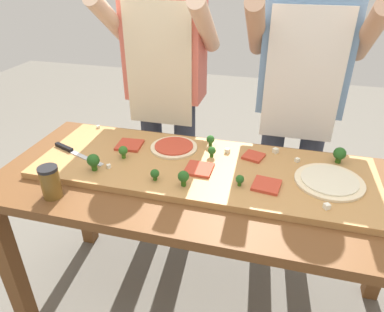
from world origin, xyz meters
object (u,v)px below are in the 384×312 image
(prep_table, at_px, (209,201))
(chefs_knife, at_px, (72,151))
(cheese_crumble_a, at_px, (227,151))
(cheese_crumble_b, at_px, (327,206))
(broccoli_floret_center_left, at_px, (93,161))
(pizza_slice_far_left, at_px, (254,156))
(cook_left, at_px, (165,80))
(pizza_slice_near_left, at_px, (266,185))
(broccoli_floret_front_mid, at_px, (240,180))
(broccoli_floret_front_left, at_px, (123,151))
(broccoli_floret_back_left, at_px, (183,177))
(broccoli_floret_back_mid, at_px, (212,151))
(cook_right, at_px, (300,91))
(pizza_slice_near_right, at_px, (130,145))
(cheese_crumble_f, at_px, (276,151))
(sauce_jar, at_px, (50,182))
(pizza_slice_far_right, at_px, (199,169))
(cheese_crumble_c, at_px, (109,166))
(broccoli_floret_front_right, at_px, (340,154))
(cheese_crumble_d, at_px, (98,127))
(broccoli_floret_center_right, at_px, (155,174))
(broccoli_floret_back_right, at_px, (210,140))
(pizza_whole_tomato_red, at_px, (174,147))
(pizza_whole_cheese_artichoke, at_px, (329,181))
(cheese_crumble_e, at_px, (297,160))

(prep_table, xyz_separation_m, chefs_knife, (-0.63, 0.02, 0.14))
(cheese_crumble_a, distance_m, cheese_crumble_b, 0.50)
(prep_table, height_order, broccoli_floret_center_left, broccoli_floret_center_left)
(pizza_slice_far_left, bearing_deg, cook_left, 143.97)
(prep_table, distance_m, chefs_knife, 0.65)
(pizza_slice_near_left, height_order, broccoli_floret_front_mid, broccoli_floret_front_mid)
(broccoli_floret_front_left, bearing_deg, broccoli_floret_back_left, -24.03)
(pizza_slice_near_left, distance_m, broccoli_floret_back_mid, 0.30)
(broccoli_floret_center_left, height_order, cook_right, cook_right)
(pizza_slice_near_right, bearing_deg, cook_left, 84.68)
(chefs_knife, relative_size, cook_left, 0.18)
(cheese_crumble_f, xyz_separation_m, sauce_jar, (-0.79, -0.51, 0.03))
(pizza_slice_far_right, distance_m, cheese_crumble_c, 0.37)
(pizza_slice_far_right, distance_m, cook_left, 0.65)
(broccoli_floret_front_right, distance_m, sauce_jar, 1.15)
(broccoli_floret_center_left, bearing_deg, cheese_crumble_d, 115.84)
(cheese_crumble_a, bearing_deg, cheese_crumble_f, 14.41)
(cheese_crumble_d, height_order, cook_right, cook_right)
(cheese_crumble_f, distance_m, cook_right, 0.37)
(broccoli_floret_front_right, height_order, cheese_crumble_f, broccoli_floret_front_right)
(cook_left, bearing_deg, cheese_crumble_d, -134.41)
(broccoli_floret_center_right, bearing_deg, broccoli_floret_front_right, 24.96)
(chefs_knife, xyz_separation_m, cook_left, (0.26, 0.54, 0.18))
(broccoli_floret_back_right, bearing_deg, pizza_slice_far_left, -15.72)
(pizza_slice_far_left, relative_size, broccoli_floret_front_mid, 1.80)
(cheese_crumble_d, distance_m, cook_left, 0.43)
(broccoli_floret_front_right, height_order, cook_left, cook_left)
(chefs_knife, relative_size, broccoli_floret_front_mid, 6.48)
(sauce_jar, relative_size, cook_left, 0.08)
(pizza_slice_near_right, relative_size, broccoli_floret_front_right, 1.59)
(pizza_whole_tomato_red, relative_size, sauce_jar, 1.67)
(pizza_whole_cheese_artichoke, height_order, pizza_slice_far_left, pizza_whole_cheese_artichoke)
(broccoli_floret_center_right, distance_m, cheese_crumble_b, 0.63)
(pizza_whole_tomato_red, xyz_separation_m, cook_left, (-0.16, 0.39, 0.18))
(broccoli_floret_front_right, xyz_separation_m, cheese_crumble_d, (-1.14, 0.05, -0.03))
(pizza_slice_far_right, distance_m, cheese_crumble_f, 0.37)
(pizza_slice_far_left, relative_size, broccoli_floret_back_mid, 1.69)
(broccoli_floret_front_right, relative_size, cheese_crumble_f, 3.25)
(pizza_slice_far_left, relative_size, cook_right, 0.05)
(cheese_crumble_a, height_order, sauce_jar, sauce_jar)
(pizza_whole_tomato_red, relative_size, cook_left, 0.13)
(pizza_slice_near_left, distance_m, cheese_crumble_b, 0.23)
(broccoli_floret_back_left, height_order, broccoli_floret_front_right, broccoli_floret_front_right)
(pizza_slice_near_right, height_order, pizza_slice_near_left, same)
(broccoli_floret_back_left, height_order, sauce_jar, sauce_jar)
(cheese_crumble_a, bearing_deg, pizza_slice_near_left, -49.87)
(broccoli_floret_back_left, bearing_deg, broccoli_floret_back_right, 85.12)
(chefs_knife, distance_m, broccoli_floret_front_right, 1.15)
(broccoli_floret_front_mid, bearing_deg, cheese_crumble_a, 110.06)
(cheese_crumble_e, distance_m, sauce_jar, 0.99)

